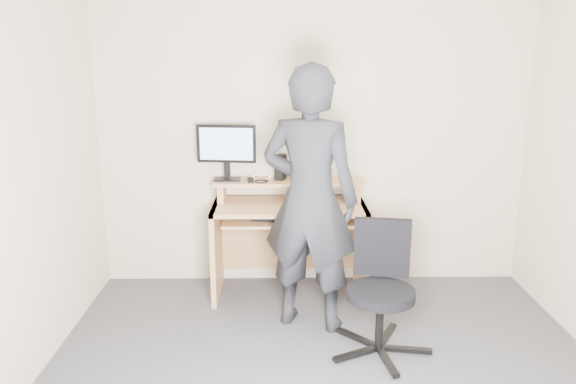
{
  "coord_description": "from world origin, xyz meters",
  "views": [
    {
      "loc": [
        -0.27,
        -2.79,
        1.93
      ],
      "look_at": [
        -0.21,
        1.05,
        0.95
      ],
      "focal_mm": 35.0,
      "sensor_mm": 36.0,
      "label": 1
    }
  ],
  "objects_px": {
    "desk": "(289,226)",
    "office_chair": "(381,284)",
    "monitor": "(226,147)",
    "person": "(310,200)"
  },
  "relations": [
    {
      "from": "monitor",
      "to": "office_chair",
      "type": "xyz_separation_m",
      "value": [
        1.08,
        -1.03,
        -0.72
      ]
    },
    {
      "from": "office_chair",
      "to": "desk",
      "type": "bearing_deg",
      "value": 130.87
    },
    {
      "from": "monitor",
      "to": "desk",
      "type": "bearing_deg",
      "value": -1.58
    },
    {
      "from": "person",
      "to": "office_chair",
      "type": "bearing_deg",
      "value": 161.28
    },
    {
      "from": "desk",
      "to": "person",
      "type": "xyz_separation_m",
      "value": [
        0.13,
        -0.61,
        0.38
      ]
    },
    {
      "from": "monitor",
      "to": "office_chair",
      "type": "bearing_deg",
      "value": -37.22
    },
    {
      "from": "monitor",
      "to": "person",
      "type": "distance_m",
      "value": 0.96
    },
    {
      "from": "desk",
      "to": "office_chair",
      "type": "height_order",
      "value": "desk"
    },
    {
      "from": "desk",
      "to": "office_chair",
      "type": "bearing_deg",
      "value": -58.72
    },
    {
      "from": "desk",
      "to": "person",
      "type": "bearing_deg",
      "value": -77.7
    }
  ]
}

